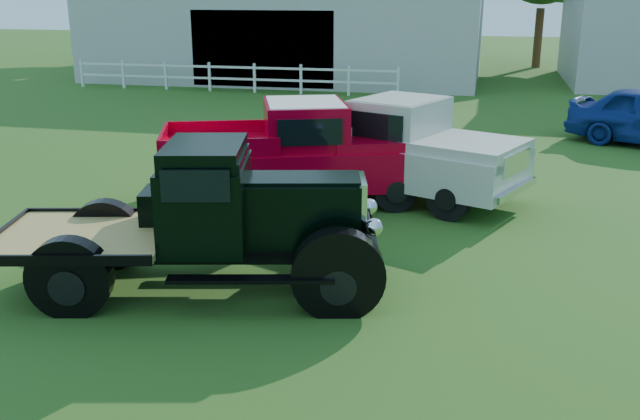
# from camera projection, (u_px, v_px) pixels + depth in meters

# --- Properties ---
(ground) EXTENTS (120.00, 120.00, 0.00)m
(ground) POSITION_uv_depth(u_px,v_px,m) (286.00, 308.00, 9.74)
(ground) COLOR #33641D
(shed_left) EXTENTS (18.80, 10.20, 5.60)m
(shed_left) POSITION_uv_depth(u_px,v_px,m) (292.00, 18.00, 34.60)
(shed_left) COLOR #A0A09F
(shed_left) RESTS_ON ground
(fence_rail) EXTENTS (14.20, 0.16, 1.20)m
(fence_rail) POSITION_uv_depth(u_px,v_px,m) (232.00, 77.00, 29.90)
(fence_rail) COLOR white
(fence_rail) RESTS_ON ground
(vintage_flatbed) EXTENTS (5.78, 3.35, 2.15)m
(vintage_flatbed) POSITION_uv_depth(u_px,v_px,m) (200.00, 218.00, 10.05)
(vintage_flatbed) COLOR black
(vintage_flatbed) RESTS_ON ground
(red_pickup) EXTENTS (6.08, 4.00, 2.07)m
(red_pickup) POSITION_uv_depth(u_px,v_px,m) (300.00, 152.00, 14.30)
(red_pickup) COLOR #BD001B
(red_pickup) RESTS_ON ground
(white_pickup) EXTENTS (5.86, 4.07, 2.01)m
(white_pickup) POSITION_uv_depth(u_px,v_px,m) (394.00, 148.00, 14.79)
(white_pickup) COLOR beige
(white_pickup) RESTS_ON ground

